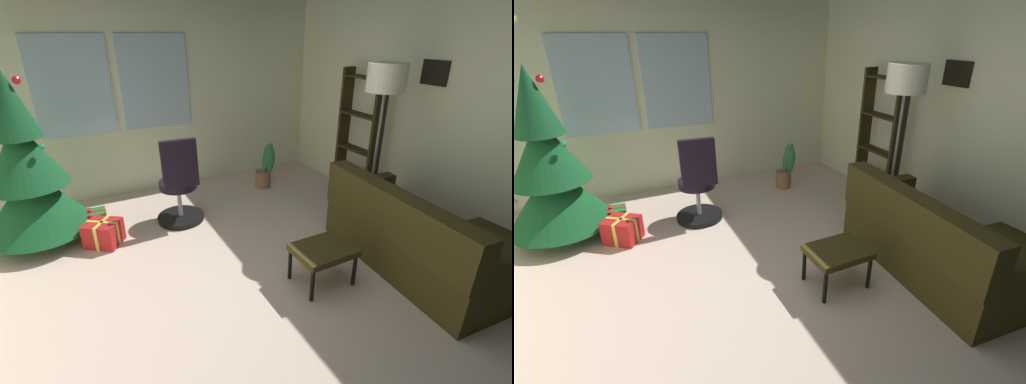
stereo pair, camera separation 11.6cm
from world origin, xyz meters
TOP-DOWN VIEW (x-y plane):
  - ground_plane at (0.00, 0.00)m, footprint 5.03×5.30m
  - wall_back_with_windows at (-0.02, 2.70)m, footprint 5.03×0.12m
  - wall_right_with_frames at (2.56, -0.00)m, footprint 0.12×5.30m
  - couch at (1.89, -0.59)m, footprint 1.68×1.92m
  - footstool at (0.80, -0.27)m, footprint 0.53×0.41m
  - holiday_tree at (-1.48, 1.77)m, footprint 1.07×1.07m
  - gift_box_red at (-0.89, 1.36)m, footprint 0.45×0.44m
  - gift_box_green at (-0.99, 1.72)m, footprint 0.36×0.24m
  - office_chair at (0.00, 1.45)m, footprint 0.56×0.56m
  - bookshelf at (2.30, 1.00)m, footprint 0.18×0.64m
  - floor_lamp at (1.92, 0.32)m, footprint 0.40×0.40m
  - potted_plant at (1.43, 1.92)m, footprint 0.28×0.30m

SIDE VIEW (x-z plane):
  - ground_plane at x=0.00m, z-range -0.10..0.00m
  - gift_box_green at x=-0.99m, z-range 0.00..0.25m
  - gift_box_red at x=-0.89m, z-range 0.00..0.27m
  - potted_plant at x=1.43m, z-range -0.06..0.63m
  - couch at x=1.89m, z-range -0.13..0.72m
  - footstool at x=0.80m, z-range 0.14..0.51m
  - office_chair at x=0.00m, z-range -0.12..0.95m
  - bookshelf at x=2.30m, z-range -0.09..1.63m
  - holiday_tree at x=-1.48m, z-range -0.37..1.92m
  - wall_right_with_frames at x=2.56m, z-range 0.00..2.74m
  - wall_back_with_windows at x=-0.02m, z-range 0.01..2.75m
  - floor_lamp at x=1.92m, z-range 0.67..2.52m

